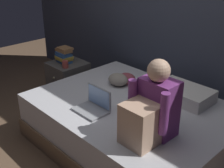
# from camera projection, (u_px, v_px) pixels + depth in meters

# --- Properties ---
(ground_plane) EXTENTS (8.00, 8.00, 0.00)m
(ground_plane) POSITION_uv_depth(u_px,v_px,m) (97.00, 148.00, 3.08)
(ground_plane) COLOR brown
(wall_back) EXTENTS (5.60, 0.10, 2.70)m
(wall_back) POSITION_uv_depth(u_px,v_px,m) (177.00, 3.00, 3.27)
(wall_back) COLOR #383D4C
(wall_back) RESTS_ON ground_plane
(bed) EXTENTS (2.00, 1.50, 0.50)m
(bed) POSITION_uv_depth(u_px,v_px,m) (131.00, 125.00, 3.04)
(bed) COLOR #7A6047
(bed) RESTS_ON ground_plane
(nightstand) EXTENTS (0.44, 0.46, 0.54)m
(nightstand) POSITION_uv_depth(u_px,v_px,m) (69.00, 81.00, 3.98)
(nightstand) COLOR #474442
(nightstand) RESTS_ON ground_plane
(person_sitting) EXTENTS (0.39, 0.44, 0.66)m
(person_sitting) POSITION_uv_depth(u_px,v_px,m) (151.00, 110.00, 2.32)
(person_sitting) COLOR #75337A
(person_sitting) RESTS_ON bed
(laptop) EXTENTS (0.32, 0.23, 0.22)m
(laptop) POSITION_uv_depth(u_px,v_px,m) (94.00, 105.00, 2.79)
(laptop) COLOR #9EA0A5
(laptop) RESTS_ON bed
(pillow) EXTENTS (0.56, 0.36, 0.13)m
(pillow) POSITION_uv_depth(u_px,v_px,m) (184.00, 93.00, 2.99)
(pillow) COLOR silver
(pillow) RESTS_ON bed
(book_stack) EXTENTS (0.22, 0.17, 0.20)m
(book_stack) POSITION_uv_depth(u_px,v_px,m) (64.00, 55.00, 3.83)
(book_stack) COLOR #284C84
(book_stack) RESTS_ON nightstand
(mug) EXTENTS (0.08, 0.08, 0.09)m
(mug) POSITION_uv_depth(u_px,v_px,m) (65.00, 64.00, 3.68)
(mug) COLOR #933833
(mug) RESTS_ON nightstand
(clothes_pile) EXTENTS (0.25, 0.30, 0.13)m
(clothes_pile) POSITION_uv_depth(u_px,v_px,m) (122.00, 79.00, 3.33)
(clothes_pile) COLOR #8E3D47
(clothes_pile) RESTS_ON bed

